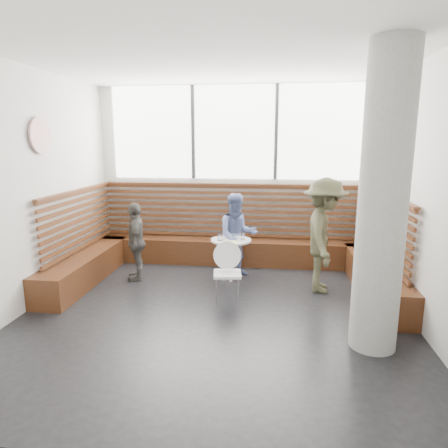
# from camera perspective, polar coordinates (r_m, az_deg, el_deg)

# --- Properties ---
(room) EXTENTS (5.00, 5.00, 3.20)m
(room) POSITION_cam_1_polar(r_m,az_deg,el_deg) (4.93, -1.44, 4.51)
(room) COLOR silver
(room) RESTS_ON ground
(booth) EXTENTS (5.00, 2.50, 1.44)m
(booth) POSITION_cam_1_polar(r_m,az_deg,el_deg) (6.89, 0.80, -3.53)
(booth) COLOR #402110
(booth) RESTS_ON ground
(concrete_column) EXTENTS (0.50, 0.50, 3.20)m
(concrete_column) POSITION_cam_1_polar(r_m,az_deg,el_deg) (4.42, 21.76, 2.81)
(concrete_column) COLOR gray
(concrete_column) RESTS_ON ground
(wall_art) EXTENTS (0.03, 0.50, 0.50)m
(wall_art) POSITION_cam_1_polar(r_m,az_deg,el_deg) (6.13, -24.76, 11.42)
(wall_art) COLOR white
(wall_art) RESTS_ON room
(cafe_table) EXTENTS (0.65, 0.65, 0.67)m
(cafe_table) POSITION_cam_1_polar(r_m,az_deg,el_deg) (6.48, 1.02, -3.85)
(cafe_table) COLOR silver
(cafe_table) RESTS_ON ground
(cafe_chair) EXTENTS (0.40, 0.39, 0.83)m
(cafe_chair) POSITION_cam_1_polar(r_m,az_deg,el_deg) (5.64, 0.56, -6.20)
(cafe_chair) COLOR white
(cafe_chair) RESTS_ON ground
(adult_man) EXTENTS (0.74, 1.16, 1.71)m
(adult_man) POSITION_cam_1_polar(r_m,az_deg,el_deg) (6.08, 14.08, -1.60)
(adult_man) COLOR #46462F
(adult_man) RESTS_ON ground
(child_back) EXTENTS (0.80, 0.70, 1.39)m
(child_back) POSITION_cam_1_polar(r_m,az_deg,el_deg) (6.62, 1.91, -1.61)
(child_back) COLOR #5C6AA0
(child_back) RESTS_ON ground
(child_left) EXTENTS (0.50, 0.80, 1.26)m
(child_left) POSITION_cam_1_polar(r_m,az_deg,el_deg) (6.62, -12.44, -2.44)
(child_left) COLOR #4B4944
(child_left) RESTS_ON ground
(plate_near) EXTENTS (0.18, 0.18, 0.01)m
(plate_near) POSITION_cam_1_polar(r_m,az_deg,el_deg) (6.53, 0.38, -1.95)
(plate_near) COLOR white
(plate_near) RESTS_ON cafe_table
(plate_far) EXTENTS (0.20, 0.20, 0.01)m
(plate_far) POSITION_cam_1_polar(r_m,az_deg,el_deg) (6.60, 2.04, -1.79)
(plate_far) COLOR white
(plate_far) RESTS_ON cafe_table
(glass_left) EXTENTS (0.08, 0.08, 0.12)m
(glass_left) POSITION_cam_1_polar(r_m,az_deg,el_deg) (6.37, -0.57, -1.81)
(glass_left) COLOR white
(glass_left) RESTS_ON cafe_table
(glass_mid) EXTENTS (0.07, 0.07, 0.10)m
(glass_mid) POSITION_cam_1_polar(r_m,az_deg,el_deg) (6.41, 1.31, -1.79)
(glass_mid) COLOR white
(glass_mid) RESTS_ON cafe_table
(glass_right) EXTENTS (0.07, 0.07, 0.11)m
(glass_right) POSITION_cam_1_polar(r_m,az_deg,el_deg) (6.45, 2.69, -1.72)
(glass_right) COLOR white
(glass_right) RESTS_ON cafe_table
(menu_card) EXTENTS (0.22, 0.17, 0.00)m
(menu_card) POSITION_cam_1_polar(r_m,az_deg,el_deg) (6.27, 1.19, -2.57)
(menu_card) COLOR #A5C64C
(menu_card) RESTS_ON cafe_table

